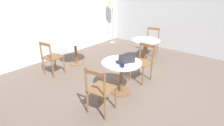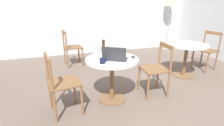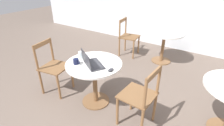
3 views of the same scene
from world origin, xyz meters
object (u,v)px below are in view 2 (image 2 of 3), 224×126
object	(u,v)px
laptop	(115,57)
mug	(103,61)
cafe_table_mid	(186,51)
floor_lamp	(171,5)
chair_mid_right	(207,51)
chair_far_left	(71,48)
drinking_glass	(96,57)
cafe_table_near	(112,68)
cafe_table_far	(103,41)
mouse	(133,57)
chair_near_right	(156,69)
chair_near_left	(61,84)

from	to	relation	value
laptop	mug	distance (m)	0.23
cafe_table_mid	floor_lamp	distance (m)	2.48
chair_mid_right	chair_far_left	bearing A→B (deg)	157.73
drinking_glass	laptop	bearing A→B (deg)	-17.69
cafe_table_near	mug	distance (m)	0.31
cafe_table_far	chair_mid_right	world-z (taller)	chair_mid_right
cafe_table_mid	mouse	distance (m)	1.56
mouse	drinking_glass	bearing A→B (deg)	173.75
cafe_table_mid	drinking_glass	size ratio (longest dim) A/B	7.29
cafe_table_far	chair_near_right	xyz separation A→B (m)	(0.38, -2.01, -0.10)
chair_near_left	floor_lamp	bearing A→B (deg)	37.05
chair_mid_right	drinking_glass	world-z (taller)	chair_mid_right
chair_near_left	laptop	xyz separation A→B (m)	(0.80, 0.05, 0.29)
chair_mid_right	mug	bearing A→B (deg)	-163.44
chair_near_right	drinking_glass	bearing A→B (deg)	176.92
cafe_table_near	chair_near_right	size ratio (longest dim) A/B	0.92
cafe_table_near	cafe_table_mid	distance (m)	1.85
chair_near_right	cafe_table_near	bearing A→B (deg)	176.61
mug	mouse	bearing A→B (deg)	11.54
chair_near_left	drinking_glass	world-z (taller)	chair_near_left
cafe_table_near	mouse	size ratio (longest dim) A/B	8.17
chair_near_right	chair_far_left	world-z (taller)	same
chair_far_left	chair_near_right	bearing A→B (deg)	-57.39
cafe_table_far	mug	size ratio (longest dim) A/B	7.12
chair_near_left	laptop	distance (m)	0.85
chair_mid_right	cafe_table_far	bearing A→B (deg)	148.33
cafe_table_mid	mug	world-z (taller)	mug
chair_near_right	drinking_glass	distance (m)	1.07
floor_lamp	cafe_table_far	bearing A→B (deg)	-166.09
floor_lamp	cafe_table_near	bearing A→B (deg)	-137.44
chair_near_right	laptop	bearing A→B (deg)	-177.59
cafe_table_far	chair_mid_right	size ratio (longest dim) A/B	0.92
mug	cafe_table_mid	bearing A→B (deg)	17.52
cafe_table_mid	floor_lamp	bearing A→B (deg)	64.49
chair_near_right	chair_far_left	xyz separation A→B (m)	(-1.23, 1.92, 0.00)
chair_near_right	mug	distance (m)	1.01
cafe_table_far	chair_near_right	size ratio (longest dim) A/B	0.92
cafe_table_far	chair_far_left	size ratio (longest dim) A/B	0.92
chair_near_left	laptop	size ratio (longest dim) A/B	2.09
chair_near_right	floor_lamp	distance (m)	3.44
cafe_table_near	chair_far_left	bearing A→B (deg)	103.64
cafe_table_mid	laptop	size ratio (longest dim) A/B	1.93
chair_far_left	chair_near_left	bearing A→B (deg)	-99.13
floor_lamp	drinking_glass	world-z (taller)	floor_lamp
chair_near_left	mouse	bearing A→B (deg)	3.95
chair_far_left	cafe_table_near	bearing A→B (deg)	-76.36
cafe_table_mid	mouse	xyz separation A→B (m)	(-1.46, -0.52, 0.17)
chair_far_left	mug	distance (m)	2.07
chair_near_left	chair_far_left	world-z (taller)	same
cafe_table_mid	laptop	bearing A→B (deg)	-162.94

